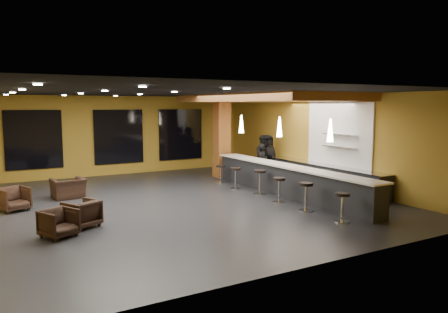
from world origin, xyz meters
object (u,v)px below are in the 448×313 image
bar_counter (287,181)px  armchair_d (68,188)px  bar_stool_1 (306,193)px  bar_stool_5 (220,172)px  pendant_1 (279,127)px  staff_c (267,156)px  staff_b (264,157)px  armchair_a (59,223)px  armchair_b (82,214)px  column (222,137)px  armchair_c (14,199)px  pendant_2 (241,124)px  staff_a (262,163)px  bar_stool_3 (260,179)px  bar_stool_4 (236,175)px  prep_counter (322,177)px  pendant_0 (330,130)px  bar_stool_2 (279,187)px  bar_stool_0 (342,203)px

bar_counter → armchair_d: size_ratio=7.84×
bar_stool_1 → bar_stool_5: size_ratio=1.19×
pendant_1 → bar_stool_5: 3.49m
staff_c → bar_stool_5: 2.42m
staff_b → staff_c: (0.38, 0.30, -0.00)m
armchair_a → armchair_b: size_ratio=0.96×
bar_counter → pendant_1: bearing=90.0°
bar_stool_1 → staff_b: bearing=67.7°
pendant_1 → armchair_d: size_ratio=0.69×
column → pendant_1: bearing=-90.0°
armchair_b → armchair_c: 3.07m
bar_stool_5 → column: bearing=58.9°
column → armchair_b: 8.73m
pendant_2 → staff_a: size_ratio=0.45×
bar_counter → armchair_d: bearing=153.2°
pendant_1 → staff_a: size_ratio=0.45×
staff_c → bar_stool_3: bearing=-125.8°
staff_a → bar_stool_4: 1.99m
prep_counter → staff_a: 2.54m
armchair_a → bar_stool_5: size_ratio=1.03×
pendant_0 → staff_b: 5.47m
armchair_c → armchair_a: bearing=-99.2°
staff_b → pendant_0: bearing=-89.4°
prep_counter → bar_stool_2: (-2.89, -1.21, 0.09)m
pendant_0 → pendant_2: 5.00m
bar_stool_2 → bar_stool_5: size_ratio=1.13×
pendant_0 → armchair_c: pendant_0 is taller
prep_counter → bar_stool_2: 3.13m
pendant_2 → bar_stool_5: pendant_2 is taller
armchair_d → bar_stool_3: bar_stool_3 is taller
staff_b → armchair_a: 9.82m
armchair_b → armchair_c: bearing=-90.0°
prep_counter → column: 4.75m
pendant_1 → armchair_b: bearing=-171.9°
staff_b → bar_stool_0: bearing=-93.6°
column → staff_a: bearing=-65.2°
armchair_a → armchair_c: armchair_c is taller
pendant_2 → armchair_b: bearing=-153.4°
bar_stool_0 → bar_stool_3: 4.07m
staff_c → armchair_a: staff_c is taller
bar_counter → bar_stool_4: bar_counter is taller
staff_b → armchair_b: size_ratio=2.42×
prep_counter → staff_c: bearing=97.7°
armchair_b → bar_stool_2: (6.07, -0.22, 0.17)m
bar_counter → armchair_c: (-8.33, 2.26, -0.15)m
staff_a → bar_stool_0: 6.42m
armchair_c → pendant_2: bearing=-16.3°
prep_counter → pendant_1: pendant_1 is taller
prep_counter → bar_stool_2: size_ratio=7.45×
armchair_c → pendant_0: bearing=-48.4°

